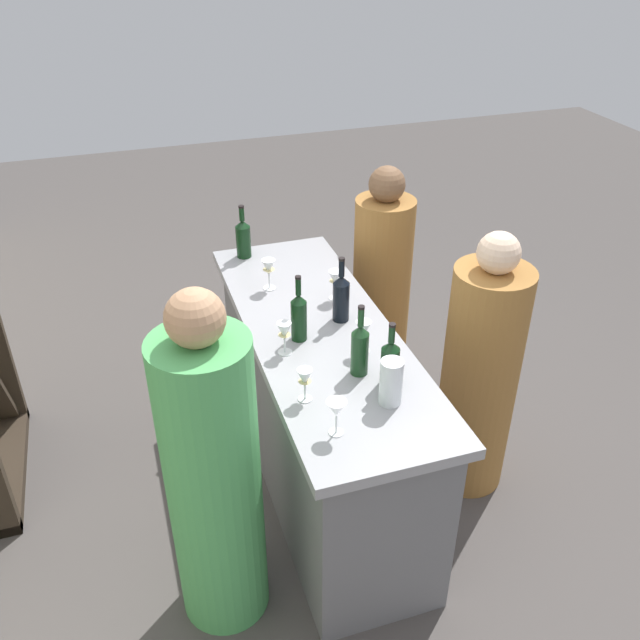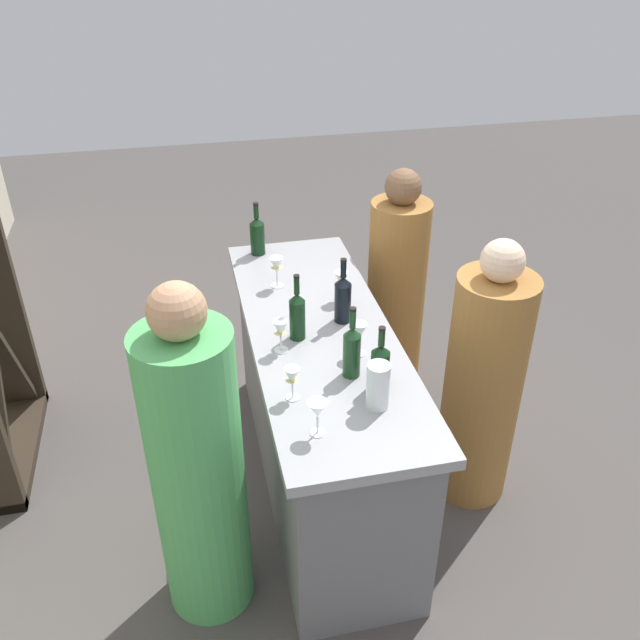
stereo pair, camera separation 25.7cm
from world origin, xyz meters
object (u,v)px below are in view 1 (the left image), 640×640
Objects in this scene: wine_bottle_center_dark_green at (299,316)px; wine_glass_near_left at (336,280)px; wine_glass_far_left at (337,410)px; wine_glass_far_center at (284,333)px; wine_bottle_second_right_near_black at (341,297)px; wine_glass_far_right at (305,380)px; water_pitcher at (391,382)px; wine_bottle_second_left_olive_green at (360,348)px; wine_glass_near_right at (269,269)px; wine_bottle_leftmost_dark_green at (390,362)px; wine_glass_near_center at (363,331)px; person_right_guest at (214,480)px; person_left_guest at (479,377)px; person_center_guest at (381,290)px; wine_bottle_rightmost_dark_green at (243,238)px.

wine_bottle_center_dark_green reaches higher than wine_glass_near_left.
wine_glass_far_left is 0.97× the size of wine_glass_far_center.
wine_glass_far_right is at bearing 147.32° from wine_bottle_second_right_near_black.
wine_bottle_center_dark_green is at bearing -13.50° from wine_glass_far_right.
water_pitcher is (-0.84, 0.06, -0.01)m from wine_glass_near_left.
wine_glass_near_left is 0.84m from water_pitcher.
wine_glass_far_center is (-0.18, 0.33, -0.02)m from wine_bottle_second_right_near_black.
wine_bottle_second_left_olive_green is at bearing 170.86° from wine_bottle_second_right_near_black.
wine_bottle_second_right_near_black is at bearing -148.01° from wine_glass_near_right.
wine_bottle_center_dark_green reaches higher than wine_glass_near_right.
wine_glass_near_left is at bearing -10.01° from wine_bottle_second_left_olive_green.
wine_glass_near_center is at bearing 3.43° from wine_bottle_leftmost_dark_green.
wine_glass_far_right is 0.09× the size of person_right_guest.
wine_glass_far_left is at bearing -28.30° from person_right_guest.
person_right_guest reaches higher than person_left_guest.
person_right_guest is at bearing 154.02° from wine_glass_near_right.
wine_glass_far_right is (-0.72, 0.38, -0.01)m from wine_glass_near_left.
wine_bottle_second_right_near_black is (0.10, -0.23, 0.00)m from wine_bottle_center_dark_green.
person_center_guest reaches higher than wine_bottle_second_left_olive_green.
wine_bottle_second_left_olive_green is at bearing -152.95° from wine_bottle_center_dark_green.
person_right_guest is at bearing 96.31° from wine_bottle_leftmost_dark_green.
wine_bottle_center_dark_green reaches higher than wine_glass_far_right.
person_center_guest is (0.87, -0.83, -0.41)m from wine_glass_far_center.
wine_glass_near_left is (0.19, -0.04, -0.02)m from wine_bottle_second_right_near_black.
water_pitcher is at bearing 178.15° from wine_bottle_second_right_near_black.
wine_glass_far_right is 0.10× the size of person_center_guest.
wine_glass_far_left is 0.10× the size of person_center_guest.
wine_bottle_rightmost_dark_green is 1.97× the size of wine_glass_far_center.
wine_glass_near_right is at bearing 15.90° from wine_bottle_leftmost_dark_green.
wine_glass_near_left is 1.00× the size of wine_glass_near_center.
water_pitcher is at bearing 37.21° from person_left_guest.
person_right_guest reaches higher than wine_glass_near_right.
wine_bottle_second_left_olive_green is 1.24m from wine_bottle_rightmost_dark_green.
person_right_guest is (-1.02, 0.50, -0.34)m from wine_glass_near_right.
wine_bottle_center_dark_green is 2.15× the size of wine_glass_far_left.
wine_glass_near_right is at bearing -1.87° from wine_glass_far_left.
wine_bottle_rightmost_dark_green is at bearing 0.19° from wine_glass_far_left.
wine_bottle_leftmost_dark_green is at bearing -92.03° from wine_glass_far_right.
wine_bottle_second_left_olive_green is 2.25× the size of wine_glass_far_right.
water_pitcher is at bearing -146.48° from wine_glass_far_center.
wine_bottle_second_left_olive_green is at bearing -69.30° from wine_glass_far_right.
wine_bottle_second_left_olive_green is at bearing 37.28° from wine_bottle_leftmost_dark_green.
wine_glass_near_center is 1.03× the size of wine_glass_far_left.
wine_bottle_rightmost_dark_green is 1.96× the size of wine_glass_near_left.
wine_bottle_second_right_near_black is (0.54, 0.02, 0.01)m from wine_bottle_leftmost_dark_green.
person_left_guest is at bearing 2.38° from person_right_guest.
wine_bottle_rightmost_dark_green reaches higher than wine_glass_near_right.
wine_glass_far_center is at bearing 34.01° from person_right_guest.
wine_glass_far_left is at bearing 159.30° from wine_bottle_second_right_near_black.
wine_glass_far_left reaches higher than wine_glass_far_right.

